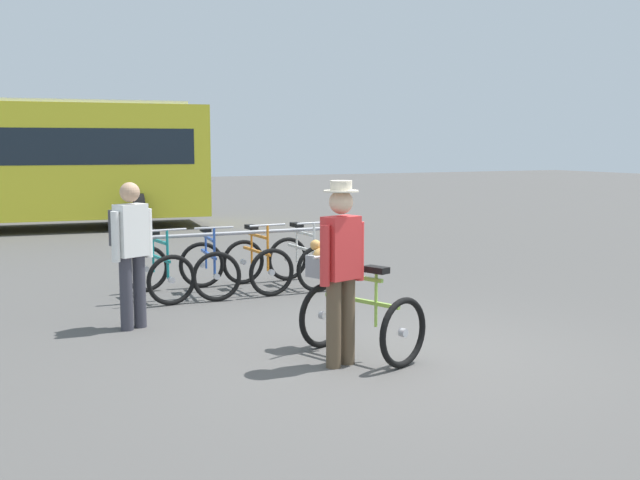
{
  "coord_description": "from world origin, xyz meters",
  "views": [
    {
      "loc": [
        -3.78,
        -6.15,
        2.05
      ],
      "look_at": [
        -0.15,
        1.26,
        1.0
      ],
      "focal_mm": 42.27,
      "sensor_mm": 36.0,
      "label": 1
    }
  ],
  "objects_px": {
    "racked_bike_white": "(302,261)",
    "pedestrian_with_backpack": "(130,246)",
    "racked_bike_teal": "(158,271)",
    "racked_bike_orange": "(257,264)",
    "person_with_featured_bike": "(341,265)",
    "racked_bike_blue": "(209,268)",
    "featured_bicycle": "(352,306)"
  },
  "relations": [
    {
      "from": "racked_bike_teal",
      "to": "racked_bike_blue",
      "type": "relative_size",
      "value": 0.97
    },
    {
      "from": "racked_bike_blue",
      "to": "featured_bicycle",
      "type": "xyz_separation_m",
      "value": [
        0.32,
        -3.5,
        0.12
      ]
    },
    {
      "from": "racked_bike_white",
      "to": "featured_bicycle",
      "type": "relative_size",
      "value": 0.87
    },
    {
      "from": "racked_bike_orange",
      "to": "person_with_featured_bike",
      "type": "xyz_separation_m",
      "value": [
        -0.64,
        -3.77,
        0.58
      ]
    },
    {
      "from": "racked_bike_orange",
      "to": "racked_bike_white",
      "type": "xyz_separation_m",
      "value": [
        0.7,
        -0.01,
        0.0
      ]
    },
    {
      "from": "racked_bike_teal",
      "to": "racked_bike_orange",
      "type": "xyz_separation_m",
      "value": [
        1.4,
        -0.03,
        -0.0
      ]
    },
    {
      "from": "racked_bike_white",
      "to": "featured_bicycle",
      "type": "height_order",
      "value": "featured_bicycle"
    },
    {
      "from": "racked_bike_teal",
      "to": "pedestrian_with_backpack",
      "type": "distance_m",
      "value": 1.74
    },
    {
      "from": "featured_bicycle",
      "to": "racked_bike_white",
      "type": "bearing_deg",
      "value": 72.8
    },
    {
      "from": "racked_bike_teal",
      "to": "racked_bike_white",
      "type": "height_order",
      "value": "same"
    },
    {
      "from": "pedestrian_with_backpack",
      "to": "person_with_featured_bike",
      "type": "bearing_deg",
      "value": -58.11
    },
    {
      "from": "racked_bike_teal",
      "to": "racked_bike_orange",
      "type": "distance_m",
      "value": 1.4
    },
    {
      "from": "racked_bike_white",
      "to": "racked_bike_blue",
      "type": "bearing_deg",
      "value": 178.82
    },
    {
      "from": "racked_bike_teal",
      "to": "racked_bike_orange",
      "type": "relative_size",
      "value": 1.03
    },
    {
      "from": "racked_bike_white",
      "to": "person_with_featured_bike",
      "type": "distance_m",
      "value": 4.03
    },
    {
      "from": "racked_bike_teal",
      "to": "racked_bike_blue",
      "type": "height_order",
      "value": "same"
    },
    {
      "from": "racked_bike_orange",
      "to": "pedestrian_with_backpack",
      "type": "height_order",
      "value": "pedestrian_with_backpack"
    },
    {
      "from": "racked_bike_blue",
      "to": "racked_bike_orange",
      "type": "height_order",
      "value": "same"
    },
    {
      "from": "racked_bike_orange",
      "to": "racked_bike_teal",
      "type": "bearing_deg",
      "value": 178.82
    },
    {
      "from": "person_with_featured_bike",
      "to": "racked_bike_orange",
      "type": "bearing_deg",
      "value": 80.32
    },
    {
      "from": "racked_bike_teal",
      "to": "racked_bike_blue",
      "type": "xyz_separation_m",
      "value": [
        0.7,
        -0.01,
        0.0
      ]
    },
    {
      "from": "featured_bicycle",
      "to": "pedestrian_with_backpack",
      "type": "relative_size",
      "value": 0.77
    },
    {
      "from": "racked_bike_teal",
      "to": "racked_bike_orange",
      "type": "bearing_deg",
      "value": -1.18
    },
    {
      "from": "racked_bike_blue",
      "to": "pedestrian_with_backpack",
      "type": "distance_m",
      "value": 2.11
    },
    {
      "from": "racked_bike_white",
      "to": "pedestrian_with_backpack",
      "type": "distance_m",
      "value": 3.19
    },
    {
      "from": "racked_bike_white",
      "to": "pedestrian_with_backpack",
      "type": "height_order",
      "value": "pedestrian_with_backpack"
    },
    {
      "from": "racked_bike_orange",
      "to": "featured_bicycle",
      "type": "xyz_separation_m",
      "value": [
        -0.38,
        -3.49,
        0.12
      ]
    },
    {
      "from": "racked_bike_orange",
      "to": "pedestrian_with_backpack",
      "type": "bearing_deg",
      "value": -144.55
    },
    {
      "from": "person_with_featured_bike",
      "to": "racked_bike_blue",
      "type": "bearing_deg",
      "value": 90.85
    },
    {
      "from": "racked_bike_blue",
      "to": "featured_bicycle",
      "type": "height_order",
      "value": "featured_bicycle"
    },
    {
      "from": "racked_bike_blue",
      "to": "racked_bike_teal",
      "type": "bearing_deg",
      "value": 178.82
    },
    {
      "from": "pedestrian_with_backpack",
      "to": "racked_bike_teal",
      "type": "bearing_deg",
      "value": 65.88
    }
  ]
}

